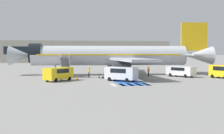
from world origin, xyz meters
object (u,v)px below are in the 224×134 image
boarding_stairs_forward (65,71)px  service_van_2 (181,71)px  service_van_1 (58,73)px  ground_crew_2 (134,71)px  terminal_building (87,52)px  ground_crew_1 (89,71)px  service_van_0 (222,70)px  service_van_3 (121,73)px  baggage_cart (106,76)px  ground_crew_0 (148,70)px  airliner (113,56)px  traffic_cone_0 (77,78)px  fuel_tanker (120,62)px  ground_crew_3 (125,71)px

boarding_stairs_forward → service_van_2: (20.70, -4.06, 0.12)m
service_van_1 → ground_crew_2: size_ratio=2.82×
boarding_stairs_forward → terminal_building: 81.35m
ground_crew_1 → terminal_building: terminal_building is taller
boarding_stairs_forward → service_van_1: boarding_stairs_forward is taller
service_van_0 → service_van_1: (-27.89, 0.42, -0.08)m
boarding_stairs_forward → service_van_3: 12.96m
baggage_cart → ground_crew_0: bearing=84.7°
airliner → terminal_building: bearing=3.7°
service_van_3 → traffic_cone_0: size_ratio=10.31×
airliner → service_van_2: size_ratio=7.14×
fuel_tanker → service_van_0: bearing=-77.6°
boarding_stairs_forward → ground_crew_1: (4.10, -1.82, 0.05)m
service_van_1 → service_van_2: (22.16, 3.88, -0.11)m
service_van_1 → service_van_3: bearing=-149.4°
ground_crew_2 → fuel_tanker: bearing=-47.9°
fuel_tanker → ground_crew_1: fuel_tanker is taller
service_van_2 → service_van_3: bearing=176.3°
terminal_building → ground_crew_2: bearing=-91.0°
boarding_stairs_forward → service_van_3: bearing=-44.6°
baggage_cart → service_van_1: bearing=-83.6°
fuel_tanker → service_van_1: bearing=-119.3°
boarding_stairs_forward → traffic_cone_0: 5.56m
boarding_stairs_forward → ground_crew_3: bearing=-2.8°
service_van_3 → baggage_cart: service_van_3 is taller
service_van_1 → traffic_cone_0: bearing=-95.7°
boarding_stairs_forward → ground_crew_2: boarding_stairs_forward is taller
airliner → ground_crew_0: size_ratio=21.95×
service_van_0 → ground_crew_1: size_ratio=2.47×
fuel_tanker → ground_crew_2: (-4.29, -30.91, -0.71)m
service_van_1 → terminal_building: size_ratio=0.07×
ground_crew_3 → service_van_1: bearing=-149.1°
service_van_2 → ground_crew_1: size_ratio=3.04×
terminal_building → airliner: bearing=-93.1°
baggage_cart → ground_crew_2: bearing=80.1°
boarding_stairs_forward → terminal_building: (13.66, 80.12, 3.54)m
airliner → traffic_cone_0: size_ratio=83.92×
fuel_tanker → terminal_building: 52.05m
ground_crew_0 → ground_crew_2: size_ratio=1.04×
service_van_1 → service_van_2: 22.50m
baggage_cart → terminal_building: size_ratio=0.04×
traffic_cone_0 → terminal_building: bearing=82.0°
service_van_0 → baggage_cart: size_ratio=1.56×
baggage_cart → ground_crew_3: ground_crew_3 is taller
service_van_0 → terminal_building: (-12.77, 88.46, 3.22)m
service_van_3 → traffic_cone_0: (-6.46, 4.87, -1.07)m
ground_crew_1 → terminal_building: size_ratio=0.03×
ground_crew_1 → terminal_building: (9.56, 81.93, 3.49)m
airliner → service_van_1: (-10.94, -11.32, -2.49)m
ground_crew_2 → ground_crew_1: bearing=43.8°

